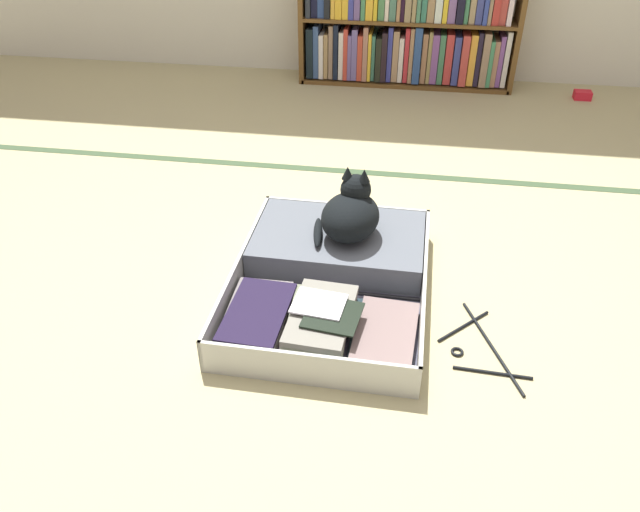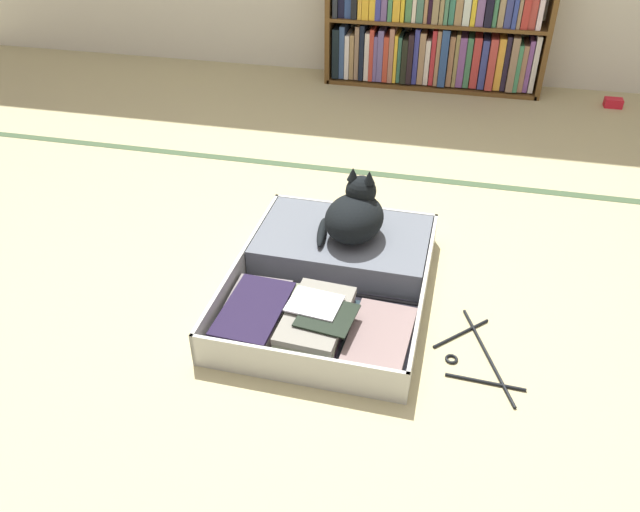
# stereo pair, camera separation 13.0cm
# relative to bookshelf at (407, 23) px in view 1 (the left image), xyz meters

# --- Properties ---
(ground_plane) EXTENTS (10.00, 10.00, 0.00)m
(ground_plane) POSITION_rel_bookshelf_xyz_m (-0.18, -2.26, -0.37)
(ground_plane) COLOR tan
(tatami_border) EXTENTS (4.80, 0.05, 0.00)m
(tatami_border) POSITION_rel_bookshelf_xyz_m (-0.18, -1.28, -0.37)
(tatami_border) COLOR #3A5033
(tatami_border) RESTS_ON ground_plane
(bookshelf) EXTENTS (1.33, 0.25, 0.79)m
(bookshelf) POSITION_rel_bookshelf_xyz_m (0.00, 0.00, 0.00)
(bookshelf) COLOR brown
(bookshelf) RESTS_ON ground_plane
(open_suitcase) EXTENTS (0.68, 0.89, 0.12)m
(open_suitcase) POSITION_rel_bookshelf_xyz_m (-0.17, -2.17, -0.32)
(open_suitcase) COLOR #B7B9B1
(open_suitcase) RESTS_ON ground_plane
(black_cat) EXTENTS (0.27, 0.29, 0.25)m
(black_cat) POSITION_rel_bookshelf_xyz_m (-0.12, -2.01, -0.16)
(black_cat) COLOR black
(black_cat) RESTS_ON open_suitcase
(clothes_hanger) EXTENTS (0.29, 0.41, 0.01)m
(clothes_hanger) POSITION_rel_bookshelf_xyz_m (0.35, -2.43, -0.37)
(clothes_hanger) COLOR black
(clothes_hanger) RESTS_ON ground_plane
(small_red_pouch) EXTENTS (0.10, 0.07, 0.05)m
(small_red_pouch) POSITION_rel_bookshelf_xyz_m (1.09, -0.12, -0.35)
(small_red_pouch) COLOR red
(small_red_pouch) RESTS_ON ground_plane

